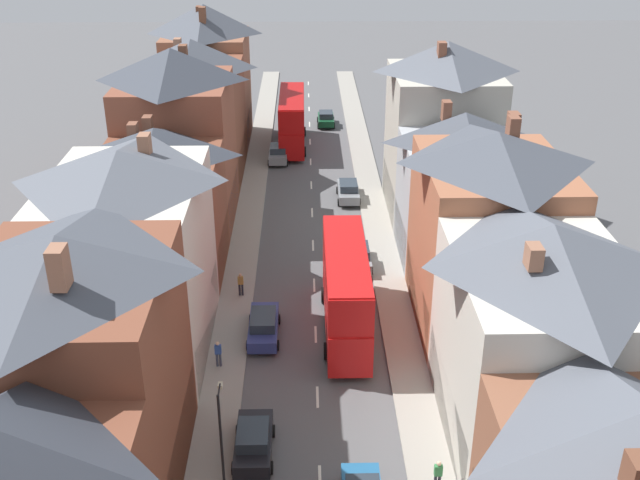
% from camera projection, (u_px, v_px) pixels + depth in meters
% --- Properties ---
extents(pavement_left, '(2.20, 104.00, 0.14)m').
position_uv_depth(pavement_left, '(246.00, 234.00, 57.42)').
color(pavement_left, gray).
rests_on(pavement_left, ground).
extents(pavement_right, '(2.20, 104.00, 0.14)m').
position_uv_depth(pavement_right, '(379.00, 232.00, 57.61)').
color(pavement_right, gray).
rests_on(pavement_right, ground).
extents(centre_line_dashes, '(0.14, 97.80, 0.01)m').
position_uv_depth(centre_line_dashes, '(313.00, 245.00, 55.75)').
color(centre_line_dashes, silver).
rests_on(centre_line_dashes, ground).
extents(terrace_row_left, '(8.00, 78.05, 13.77)m').
position_uv_depth(terrace_row_left, '(141.00, 228.00, 43.78)').
color(terrace_row_left, brown).
rests_on(terrace_row_left, ground).
extents(terrace_row_right, '(8.00, 59.87, 13.91)m').
position_uv_depth(terrace_row_right, '(528.00, 308.00, 36.12)').
color(terrace_row_right, brown).
rests_on(terrace_row_right, ground).
extents(double_decker_bus_lead, '(2.74, 10.80, 5.30)m').
position_uv_depth(double_decker_bus_lead, '(346.00, 289.00, 44.22)').
color(double_decker_bus_lead, red).
rests_on(double_decker_bus_lead, ground).
extents(double_decker_bus_mid_street, '(2.74, 10.80, 5.30)m').
position_uv_depth(double_decker_bus_mid_street, '(292.00, 120.00, 74.72)').
color(double_decker_bus_mid_street, '#B70F0F').
rests_on(double_decker_bus_mid_street, ground).
extents(car_near_blue, '(1.90, 4.13, 1.69)m').
position_uv_depth(car_near_blue, '(358.00, 256.00, 52.33)').
color(car_near_blue, gray).
rests_on(car_near_blue, ground).
extents(car_near_silver, '(1.90, 4.25, 1.64)m').
position_uv_depth(car_near_silver, '(348.00, 191.00, 63.21)').
color(car_near_silver, gray).
rests_on(car_near_silver, ground).
extents(car_mid_black, '(1.90, 4.08, 1.64)m').
position_uv_depth(car_mid_black, '(254.00, 441.00, 35.29)').
color(car_mid_black, black).
rests_on(car_mid_black, ground).
extents(car_parked_left_b, '(1.90, 4.57, 1.63)m').
position_uv_depth(car_parked_left_b, '(263.00, 325.00, 44.37)').
color(car_parked_left_b, navy).
rests_on(car_parked_left_b, ground).
extents(car_mid_white, '(1.90, 4.28, 1.66)m').
position_uv_depth(car_mid_white, '(278.00, 153.00, 71.68)').
color(car_mid_white, gray).
rests_on(car_mid_white, ground).
extents(car_far_grey, '(1.90, 3.80, 1.58)m').
position_uv_depth(car_far_grey, '(326.00, 119.00, 81.93)').
color(car_far_grey, '#144728').
rests_on(car_far_grey, ground).
extents(pedestrian_mid_left, '(0.36, 0.22, 1.61)m').
position_uv_depth(pedestrian_mid_left, '(438.00, 474.00, 33.09)').
color(pedestrian_mid_left, '#23232D').
rests_on(pedestrian_mid_left, pavement_right).
extents(pedestrian_mid_right, '(0.36, 0.22, 1.61)m').
position_uv_depth(pedestrian_mid_right, '(218.00, 353.00, 41.47)').
color(pedestrian_mid_right, '#3D4256').
rests_on(pedestrian_mid_right, pavement_left).
extents(pedestrian_far_left, '(0.36, 0.22, 1.61)m').
position_uv_depth(pedestrian_far_left, '(241.00, 283.00, 48.50)').
color(pedestrian_far_left, '#23232D').
rests_on(pedestrian_far_left, pavement_left).
extents(street_lamp, '(0.20, 1.12, 5.50)m').
position_uv_depth(street_lamp, '(221.00, 436.00, 32.08)').
color(street_lamp, black).
rests_on(street_lamp, ground).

